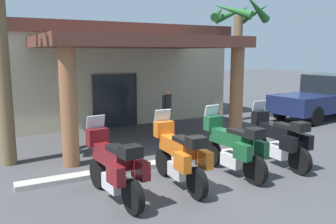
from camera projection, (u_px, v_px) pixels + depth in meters
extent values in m
plane|color=#424244|center=(196.00, 171.00, 8.81)|extent=(80.00, 80.00, 0.00)
cube|color=beige|center=(94.00, 77.00, 15.99)|extent=(10.80, 5.42, 3.64)
cube|color=#1E2328|center=(115.00, 101.00, 13.81)|extent=(1.80, 0.13, 2.10)
cube|color=brown|center=(137.00, 42.00, 11.56)|extent=(6.35, 4.57, 0.35)
cylinder|color=brown|center=(69.00, 108.00, 8.97)|extent=(0.44, 0.44, 3.08)
cylinder|color=brown|center=(236.00, 95.00, 11.57)|extent=(0.44, 0.44, 3.08)
cube|color=brown|center=(92.00, 31.00, 15.65)|extent=(11.21, 5.83, 0.44)
cylinder|color=black|center=(98.00, 173.00, 7.68)|extent=(0.22, 0.67, 0.66)
cylinder|color=black|center=(133.00, 197.00, 6.43)|extent=(0.22, 0.67, 0.66)
cube|color=silver|center=(115.00, 182.00, 7.03)|extent=(0.38, 0.59, 0.32)
cube|color=maroon|center=(111.00, 156.00, 7.06)|extent=(0.43, 1.18, 0.34)
cube|color=black|center=(118.00, 149.00, 6.74)|extent=(0.35, 0.63, 0.10)
cube|color=maroon|center=(97.00, 137.00, 7.53)|extent=(0.47, 0.29, 0.36)
cube|color=#B2BCC6|center=(96.00, 123.00, 7.55)|extent=(0.41, 0.16, 0.36)
cube|color=maroon|center=(116.00, 175.00, 6.33)|extent=(0.23, 0.46, 0.36)
cube|color=maroon|center=(141.00, 169.00, 6.62)|extent=(0.23, 0.46, 0.36)
cube|color=black|center=(131.00, 152.00, 6.33)|extent=(0.40, 0.36, 0.22)
cylinder|color=black|center=(164.00, 162.00, 8.46)|extent=(0.16, 0.66, 0.66)
cylinder|color=black|center=(197.00, 183.00, 7.10)|extent=(0.16, 0.66, 0.66)
cube|color=silver|center=(179.00, 170.00, 7.75)|extent=(0.33, 0.57, 0.32)
cube|color=orange|center=(176.00, 146.00, 7.80)|extent=(0.33, 1.16, 0.34)
cube|color=black|center=(184.00, 140.00, 7.45)|extent=(0.29, 0.61, 0.10)
cube|color=orange|center=(164.00, 129.00, 8.31)|extent=(0.45, 0.25, 0.36)
cube|color=#B2BCC6|center=(162.00, 117.00, 8.33)|extent=(0.40, 0.13, 0.36)
cube|color=orange|center=(182.00, 162.00, 7.04)|extent=(0.19, 0.44, 0.36)
cube|color=orange|center=(204.00, 159.00, 7.27)|extent=(0.19, 0.44, 0.36)
cube|color=black|center=(196.00, 142.00, 7.00)|extent=(0.37, 0.33, 0.22)
cylinder|color=black|center=(212.00, 153.00, 9.17)|extent=(0.18, 0.67, 0.66)
cylinder|color=black|center=(255.00, 170.00, 7.87)|extent=(0.18, 0.67, 0.66)
cube|color=silver|center=(233.00, 160.00, 8.49)|extent=(0.35, 0.58, 0.32)
cube|color=#19512D|center=(229.00, 138.00, 8.53)|extent=(0.37, 1.17, 0.34)
cube|color=black|center=(239.00, 132.00, 8.20)|extent=(0.32, 0.62, 0.10)
cube|color=#19512D|center=(213.00, 123.00, 9.02)|extent=(0.45, 0.27, 0.36)
cube|color=#B2BCC6|center=(211.00, 112.00, 9.04)|extent=(0.41, 0.14, 0.36)
cube|color=#19512D|center=(243.00, 152.00, 7.79)|extent=(0.21, 0.45, 0.36)
cube|color=#19512D|center=(259.00, 148.00, 8.06)|extent=(0.21, 0.45, 0.36)
cube|color=black|center=(255.00, 133.00, 7.77)|extent=(0.38, 0.34, 0.22)
cylinder|color=black|center=(258.00, 146.00, 9.92)|extent=(0.18, 0.67, 0.66)
cylinder|color=black|center=(300.00, 161.00, 8.53)|extent=(0.18, 0.67, 0.66)
cube|color=silver|center=(278.00, 152.00, 9.20)|extent=(0.35, 0.58, 0.32)
cube|color=black|center=(275.00, 131.00, 9.25)|extent=(0.36, 1.16, 0.34)
cube|color=black|center=(285.00, 126.00, 8.90)|extent=(0.31, 0.61, 0.10)
cube|color=black|center=(260.00, 117.00, 9.77)|extent=(0.45, 0.26, 0.36)
cube|color=#B2BCC6|center=(259.00, 107.00, 9.79)|extent=(0.41, 0.14, 0.36)
cube|color=black|center=(288.00, 144.00, 8.49)|extent=(0.20, 0.45, 0.36)
cube|color=black|center=(304.00, 141.00, 8.70)|extent=(0.20, 0.45, 0.36)
cube|color=black|center=(301.00, 127.00, 8.44)|extent=(0.38, 0.34, 0.22)
cylinder|color=#3F334C|center=(166.00, 124.00, 12.55)|extent=(0.14, 0.14, 0.83)
cylinder|color=#3F334C|center=(168.00, 123.00, 12.70)|extent=(0.14, 0.14, 0.83)
cylinder|color=#262626|center=(167.00, 104.00, 12.50)|extent=(0.32, 0.32, 0.59)
cylinder|color=#262626|center=(163.00, 104.00, 12.31)|extent=(0.09, 0.09, 0.56)
cylinder|color=#262626|center=(170.00, 102.00, 12.68)|extent=(0.09, 0.09, 0.56)
sphere|color=tan|center=(167.00, 92.00, 12.43)|extent=(0.22, 0.22, 0.22)
cylinder|color=black|center=(326.00, 104.00, 17.35)|extent=(0.82, 0.33, 0.80)
cylinder|color=black|center=(281.00, 111.00, 15.48)|extent=(0.82, 0.33, 0.80)
cylinder|color=black|center=(315.00, 116.00, 14.09)|extent=(0.82, 0.33, 0.80)
cube|color=#19234C|center=(322.00, 101.00, 15.66)|extent=(5.37, 2.44, 0.75)
cube|color=black|center=(329.00, 83.00, 15.80)|extent=(1.98, 1.93, 0.80)
cylinder|color=brown|center=(3.00, 76.00, 8.96)|extent=(0.39, 0.39, 4.68)
cylinder|color=brown|center=(237.00, 69.00, 15.01)|extent=(0.37, 0.37, 4.44)
cone|color=#236028|center=(254.00, 13.00, 15.00)|extent=(0.36, 1.71, 0.83)
cone|color=#236028|center=(233.00, 13.00, 15.43)|extent=(1.71, 0.94, 0.95)
cone|color=#236028|center=(219.00, 12.00, 14.88)|extent=(1.49, 1.42, 0.92)
cone|color=#236028|center=(232.00, 10.00, 13.90)|extent=(1.21, 1.64, 0.84)
cone|color=#236028|center=(257.00, 8.00, 14.01)|extent=(1.69, 0.81, 1.11)
cube|color=#ADA89E|center=(177.00, 161.00, 9.44)|extent=(8.04, 0.36, 0.12)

